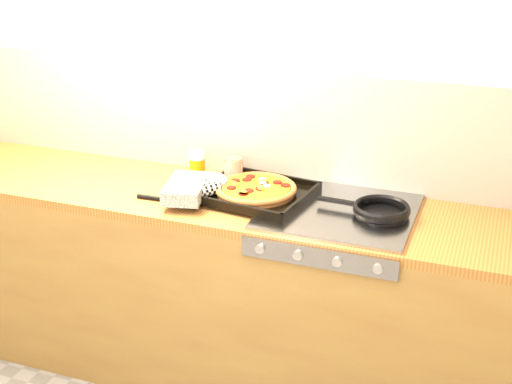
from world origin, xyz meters
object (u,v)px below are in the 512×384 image
at_px(frying_pan, 380,210).
at_px(juice_glass, 197,165).
at_px(tomato_can, 234,171).
at_px(pizza_on_tray, 237,189).

xyz_separation_m(frying_pan, juice_glass, (-0.86, 0.15, 0.03)).
bearing_deg(tomato_can, pizza_on_tray, -63.22).
distance_m(frying_pan, tomato_can, 0.70).
distance_m(tomato_can, juice_glass, 0.18).
height_order(pizza_on_tray, frying_pan, pizza_on_tray).
distance_m(pizza_on_tray, juice_glass, 0.31).
height_order(pizza_on_tray, tomato_can, tomato_can).
bearing_deg(juice_glass, tomato_can, -2.18).
xyz_separation_m(frying_pan, tomato_can, (-0.68, 0.15, 0.02)).
bearing_deg(tomato_can, frying_pan, -12.19).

